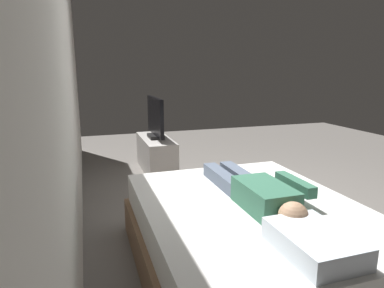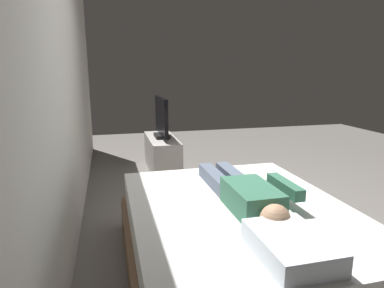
# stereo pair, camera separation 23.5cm
# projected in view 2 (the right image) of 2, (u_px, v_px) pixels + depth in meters

# --- Properties ---
(ground_plane) EXTENTS (10.00, 10.00, 0.00)m
(ground_plane) POSITION_uv_depth(u_px,v_px,m) (246.00, 222.00, 3.29)
(ground_plane) COLOR slate
(back_wall) EXTENTS (6.40, 0.10, 2.80)m
(back_wall) POSITION_uv_depth(u_px,v_px,m) (65.00, 78.00, 2.97)
(back_wall) COLOR silver
(back_wall) RESTS_ON ground
(bed) EXTENTS (1.98, 1.58, 0.54)m
(bed) POSITION_uv_depth(u_px,v_px,m) (238.00, 242.00, 2.39)
(bed) COLOR brown
(bed) RESTS_ON ground
(pillow) EXTENTS (0.48, 0.34, 0.12)m
(pillow) POSITION_uv_depth(u_px,v_px,m) (291.00, 246.00, 1.68)
(pillow) COLOR white
(pillow) RESTS_ON bed
(person) EXTENTS (1.26, 0.46, 0.18)m
(person) POSITION_uv_depth(u_px,v_px,m) (246.00, 193.00, 2.35)
(person) COLOR #387056
(person) RESTS_ON bed
(remote) EXTENTS (0.15, 0.04, 0.02)m
(remote) POSITION_uv_depth(u_px,v_px,m) (286.00, 190.00, 2.61)
(remote) COLOR black
(remote) RESTS_ON bed
(tv_stand) EXTENTS (1.10, 0.40, 0.50)m
(tv_stand) POSITION_uv_depth(u_px,v_px,m) (162.00, 154.00, 4.94)
(tv_stand) COLOR #B7B2AD
(tv_stand) RESTS_ON ground
(tv) EXTENTS (0.88, 0.20, 0.59)m
(tv) POSITION_uv_depth(u_px,v_px,m) (161.00, 118.00, 4.82)
(tv) COLOR black
(tv) RESTS_ON tv_stand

